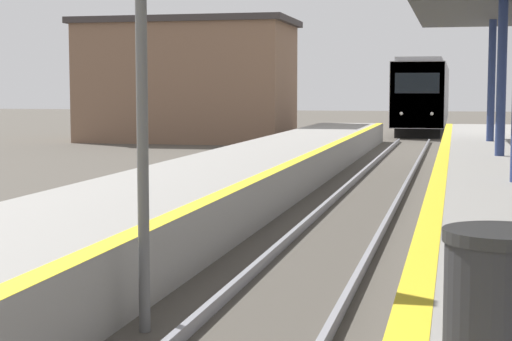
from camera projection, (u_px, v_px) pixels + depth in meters
train at (424, 96)px, 53.42m from camera, size 2.77×21.35×4.22m
signal_near at (140, 12)px, 8.69m from camera, size 0.36×0.31×4.79m
trash_bin at (500, 331)px, 4.08m from camera, size 0.56×0.56×0.99m
station_building at (188, 80)px, 41.92m from camera, size 10.43×5.77×5.95m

